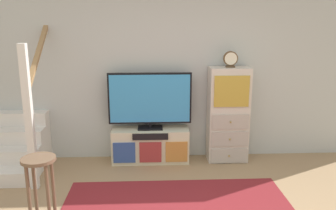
{
  "coord_description": "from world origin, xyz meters",
  "views": [
    {
      "loc": [
        -0.28,
        -2.75,
        2.07
      ],
      "look_at": [
        -0.07,
        1.66,
        0.99
      ],
      "focal_mm": 37.77,
      "sensor_mm": 36.0,
      "label": 1
    }
  ],
  "objects_px": {
    "media_console": "(150,145)",
    "television": "(150,100)",
    "side_cabinet": "(228,115)",
    "desk_clock": "(230,59)",
    "bar_stool_near": "(40,176)"
  },
  "relations": [
    {
      "from": "television",
      "to": "side_cabinet",
      "type": "xyz_separation_m",
      "value": [
        1.14,
        -0.01,
        -0.24
      ]
    },
    {
      "from": "television",
      "to": "desk_clock",
      "type": "distance_m",
      "value": 1.28
    },
    {
      "from": "media_console",
      "to": "bar_stool_near",
      "type": "height_order",
      "value": "bar_stool_near"
    },
    {
      "from": "media_console",
      "to": "television",
      "type": "distance_m",
      "value": 0.69
    },
    {
      "from": "media_console",
      "to": "desk_clock",
      "type": "bearing_deg",
      "value": -0.24
    },
    {
      "from": "television",
      "to": "bar_stool_near",
      "type": "distance_m",
      "value": 2.02
    },
    {
      "from": "desk_clock",
      "to": "side_cabinet",
      "type": "bearing_deg",
      "value": 87.87
    },
    {
      "from": "media_console",
      "to": "side_cabinet",
      "type": "distance_m",
      "value": 1.23
    },
    {
      "from": "bar_stool_near",
      "to": "media_console",
      "type": "bearing_deg",
      "value": 55.75
    },
    {
      "from": "television",
      "to": "bar_stool_near",
      "type": "relative_size",
      "value": 1.64
    },
    {
      "from": "side_cabinet",
      "to": "desk_clock",
      "type": "relative_size",
      "value": 6.13
    },
    {
      "from": "bar_stool_near",
      "to": "desk_clock",
      "type": "bearing_deg",
      "value": 35.72
    },
    {
      "from": "television",
      "to": "side_cabinet",
      "type": "relative_size",
      "value": 0.86
    },
    {
      "from": "media_console",
      "to": "desk_clock",
      "type": "distance_m",
      "value": 1.71
    },
    {
      "from": "media_console",
      "to": "television",
      "type": "height_order",
      "value": "television"
    }
  ]
}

